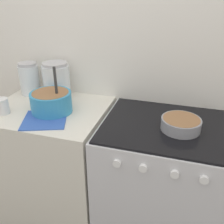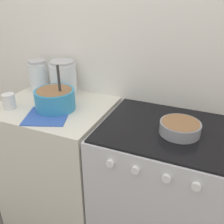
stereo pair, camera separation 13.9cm
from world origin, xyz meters
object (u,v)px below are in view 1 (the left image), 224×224
storage_jar_middle (57,83)px  baking_pan (181,124)px  storage_jar_left (30,81)px  tin_can (2,106)px  mixing_bowl (51,101)px  stove (160,189)px

storage_jar_middle → baking_pan: bearing=-14.5°
storage_jar_left → tin_can: 0.33m
mixing_bowl → storage_jar_middle: (-0.08, 0.22, 0.03)m
stove → tin_can: (-0.95, -0.14, 0.52)m
storage_jar_middle → stove: bearing=-13.7°
baking_pan → storage_jar_middle: storage_jar_middle is taller
mixing_bowl → storage_jar_left: size_ratio=1.27×
baking_pan → storage_jar_left: (-1.04, 0.21, 0.06)m
storage_jar_left → baking_pan: bearing=-11.6°
stove → baking_pan: (0.07, -0.03, 0.50)m
tin_can → baking_pan: bearing=6.0°
baking_pan → storage_jar_left: size_ratio=0.93×
stove → tin_can: bearing=-171.8°
mixing_bowl → storage_jar_middle: mixing_bowl is taller
storage_jar_middle → tin_can: storage_jar_middle is taller
stove → mixing_bowl: bearing=-177.1°
mixing_bowl → tin_can: bearing=-159.2°
baking_pan → storage_jar_middle: 0.86m
baking_pan → tin_can: bearing=-174.0°
stove → storage_jar_left: storage_jar_left is taller
mixing_bowl → storage_jar_left: 0.36m
stove → storage_jar_left: (-0.97, 0.18, 0.56)m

